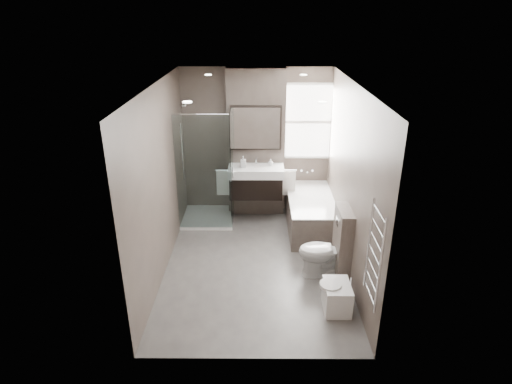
{
  "coord_description": "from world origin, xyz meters",
  "views": [
    {
      "loc": [
        0.04,
        -5.43,
        3.47
      ],
      "look_at": [
        0.01,
        0.15,
        1.08
      ],
      "focal_mm": 30.0,
      "sensor_mm": 36.0,
      "label": 1
    }
  ],
  "objects_px": {
    "toilet": "(325,252)",
    "bidet": "(336,296)",
    "bathtub": "(310,212)",
    "vanity": "(256,181)"
  },
  "relations": [
    {
      "from": "bathtub",
      "to": "toilet",
      "type": "bearing_deg",
      "value": -88.15
    },
    {
      "from": "bathtub",
      "to": "toilet",
      "type": "distance_m",
      "value": 1.4
    },
    {
      "from": "toilet",
      "to": "vanity",
      "type": "bearing_deg",
      "value": -150.89
    },
    {
      "from": "bathtub",
      "to": "bidet",
      "type": "xyz_separation_m",
      "value": [
        0.09,
        -2.15,
        -0.13
      ]
    },
    {
      "from": "bathtub",
      "to": "bidet",
      "type": "height_order",
      "value": "bathtub"
    },
    {
      "from": "vanity",
      "to": "bidet",
      "type": "relative_size",
      "value": 2.03
    },
    {
      "from": "toilet",
      "to": "bidet",
      "type": "bearing_deg",
      "value": 3.11
    },
    {
      "from": "vanity",
      "to": "bidet",
      "type": "height_order",
      "value": "vanity"
    },
    {
      "from": "bathtub",
      "to": "toilet",
      "type": "relative_size",
      "value": 2.16
    },
    {
      "from": "bathtub",
      "to": "vanity",
      "type": "bearing_deg",
      "value": 160.63
    }
  ]
}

